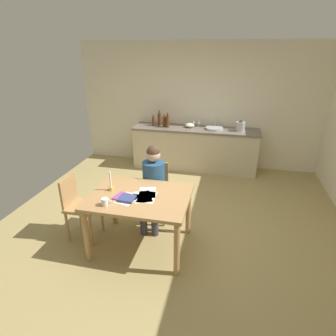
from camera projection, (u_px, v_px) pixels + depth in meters
ground_plane at (173, 226)px, 4.15m from camera, size 5.20×5.20×0.04m
wall_back at (198, 106)px, 5.97m from camera, size 5.20×0.12×2.60m
kitchen_counter at (195, 148)px, 5.98m from camera, size 2.63×0.64×0.90m
dining_table at (140, 203)px, 3.47m from camera, size 1.23×0.94×0.75m
chair_at_table at (155, 189)px, 4.17m from camera, size 0.43×0.43×0.87m
person_seated at (153, 181)px, 3.96m from camera, size 0.35×0.61×1.19m
chair_side_empty at (79, 204)px, 3.72m from camera, size 0.40×0.40×0.89m
coffee_mug at (105, 202)px, 3.20m from camera, size 0.12×0.09×0.09m
candlestick at (111, 185)px, 3.53m from camera, size 0.06×0.06×0.26m
book_magazine at (127, 198)px, 3.32m from camera, size 0.19×0.19×0.03m
book_cookery at (123, 197)px, 3.38m from camera, size 0.23×0.24×0.02m
paper_letter at (143, 197)px, 3.40m from camera, size 0.32×0.36×0.00m
paper_bill at (147, 192)px, 3.50m from camera, size 0.27×0.34×0.00m
paper_envelope at (147, 197)px, 3.39m from camera, size 0.23×0.31×0.00m
paper_receipt at (127, 199)px, 3.35m from camera, size 0.27×0.33×0.00m
sink_unit at (214, 128)px, 5.72m from camera, size 0.36×0.36×0.24m
bottle_oil at (153, 121)px, 5.93m from camera, size 0.06×0.06×0.24m
bottle_vinegar at (159, 119)px, 5.97m from camera, size 0.08×0.08×0.32m
bottle_wine_red at (164, 121)px, 5.90m from camera, size 0.08×0.08×0.25m
bottle_sauce at (167, 121)px, 5.82m from camera, size 0.08×0.08×0.30m
mixing_bowl at (190, 125)px, 5.85m from camera, size 0.20×0.20×0.09m
stovetop_kettle at (240, 126)px, 5.58m from camera, size 0.18×0.18×0.22m
wine_glass_near_sink at (199, 122)px, 5.88m from camera, size 0.07×0.07×0.15m
wine_glass_by_kettle at (194, 121)px, 5.90m from camera, size 0.07×0.07×0.15m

